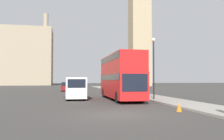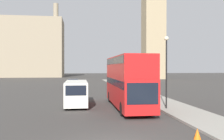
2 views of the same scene
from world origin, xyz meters
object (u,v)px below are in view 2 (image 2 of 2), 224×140
Objects in this scene: street_lamp at (166,61)px; parked_sedan at (73,84)px; red_double_decker_bus at (127,79)px; white_van at (76,93)px.

parked_sedan is at bearing 109.47° from street_lamp.
street_lamp reaches higher than red_double_decker_bus.
red_double_decker_bus is 4.96m from white_van.
red_double_decker_bus is 22.02m from parked_sedan.
red_double_decker_bus is 1.79× the size of street_lamp.
street_lamp is at bearing -25.02° from white_van.
white_van is at bearing -87.86° from parked_sedan.
white_van reaches higher than parked_sedan.
white_van is at bearing 154.98° from street_lamp.
street_lamp is (7.40, -3.46, 2.82)m from white_van.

